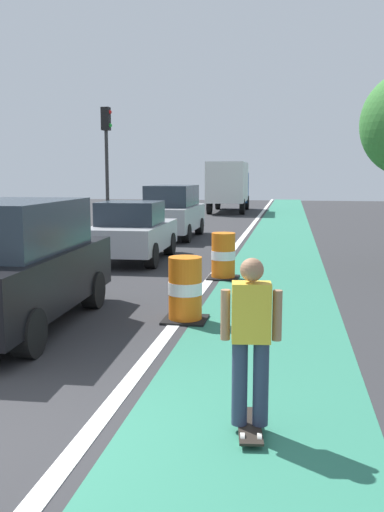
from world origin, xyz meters
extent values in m
cube|color=#2D755B|center=(2.40, 12.00, 0.00)|extent=(2.50, 80.00, 0.01)
cube|color=silver|center=(0.90, 12.00, 0.01)|extent=(0.20, 80.00, 0.01)
cube|color=black|center=(2.40, 0.59, 0.07)|extent=(0.32, 0.82, 0.02)
cylinder|color=silver|center=(2.51, 0.34, 0.06)|extent=(0.05, 0.11, 0.11)
cylinder|color=silver|center=(2.36, 0.32, 0.06)|extent=(0.05, 0.11, 0.11)
cylinder|color=silver|center=(2.45, 0.85, 0.06)|extent=(0.05, 0.11, 0.11)
cylinder|color=silver|center=(2.29, 0.83, 0.06)|extent=(0.05, 0.11, 0.11)
cylinder|color=#2D3851|center=(2.50, 0.60, 0.49)|extent=(0.15, 0.15, 0.82)
cylinder|color=#2D3851|center=(2.30, 0.57, 0.49)|extent=(0.15, 0.15, 0.82)
cube|color=gold|center=(2.40, 0.59, 1.18)|extent=(0.38, 0.26, 0.56)
cylinder|color=#9E7051|center=(2.64, 0.61, 1.15)|extent=(0.09, 0.09, 0.48)
cylinder|color=#9E7051|center=(2.16, 0.56, 1.15)|extent=(0.09, 0.09, 0.48)
sphere|color=#9E7051|center=(2.40, 0.59, 1.58)|extent=(0.22, 0.22, 0.22)
cube|color=black|center=(-1.58, 3.66, 0.79)|extent=(2.04, 4.68, 0.90)
cube|color=#232D38|center=(-1.58, 3.66, 1.64)|extent=(1.74, 2.92, 0.80)
cylinder|color=black|center=(-2.46, 5.05, 0.34)|extent=(0.31, 0.69, 0.68)
cylinder|color=black|center=(-0.82, 5.13, 0.34)|extent=(0.31, 0.69, 0.68)
cylinder|color=black|center=(-0.69, 2.28, 0.34)|extent=(0.31, 0.69, 0.68)
cube|color=#9EA0A5|center=(-1.70, 10.86, 0.70)|extent=(1.94, 4.15, 0.72)
cube|color=#232D38|center=(-1.69, 10.61, 1.38)|extent=(1.66, 1.76, 0.64)
cylinder|color=black|center=(-2.55, 12.11, 0.34)|extent=(0.30, 0.69, 0.68)
cylinder|color=black|center=(-0.91, 12.16, 0.34)|extent=(0.30, 0.69, 0.68)
cylinder|color=black|center=(-2.49, 9.57, 0.34)|extent=(0.30, 0.69, 0.68)
cylinder|color=black|center=(-0.85, 9.61, 0.34)|extent=(0.30, 0.69, 0.68)
cube|color=#9EA0A5|center=(-1.79, 16.73, 0.79)|extent=(1.86, 4.61, 0.90)
cube|color=#232D38|center=(-1.79, 16.73, 1.64)|extent=(1.63, 2.86, 0.80)
cylinder|color=black|center=(-2.61, 18.16, 0.34)|extent=(0.28, 0.68, 0.68)
cylinder|color=black|center=(-0.97, 18.16, 0.34)|extent=(0.28, 0.68, 0.68)
cylinder|color=black|center=(-2.62, 15.31, 0.34)|extent=(0.28, 0.68, 0.68)
cylinder|color=black|center=(-0.98, 15.30, 0.34)|extent=(0.28, 0.68, 0.68)
cylinder|color=orange|center=(1.03, 4.52, 0.25)|extent=(0.56, 0.56, 0.42)
cylinder|color=white|center=(1.03, 4.52, 0.57)|extent=(0.57, 0.57, 0.21)
cylinder|color=orange|center=(1.03, 4.52, 0.88)|extent=(0.56, 0.56, 0.42)
cube|color=black|center=(1.03, 4.52, 0.02)|extent=(0.73, 0.73, 0.04)
cylinder|color=orange|center=(1.19, 8.49, 0.25)|extent=(0.56, 0.56, 0.42)
cylinder|color=white|center=(1.19, 8.49, 0.57)|extent=(0.57, 0.57, 0.21)
cylinder|color=orange|center=(1.19, 8.49, 0.88)|extent=(0.56, 0.56, 0.42)
cube|color=black|center=(1.19, 8.49, 0.02)|extent=(0.73, 0.73, 0.04)
cube|color=silver|center=(-1.30, 31.63, 1.98)|extent=(2.44, 5.66, 2.50)
cube|color=#19478C|center=(-1.40, 35.47, 1.53)|extent=(2.25, 1.95, 2.10)
cylinder|color=black|center=(-2.42, 35.25, 0.48)|extent=(0.32, 0.97, 0.96)
cylinder|color=black|center=(-0.36, 35.30, 0.48)|extent=(0.32, 0.97, 0.96)
cylinder|color=black|center=(-2.30, 30.20, 0.48)|extent=(0.32, 0.97, 0.96)
cylinder|color=black|center=(-0.24, 30.25, 0.48)|extent=(0.32, 0.97, 0.96)
cylinder|color=#2D2D2D|center=(-4.60, 17.28, 2.10)|extent=(0.14, 0.14, 4.20)
cube|color=black|center=(-4.60, 17.28, 4.65)|extent=(0.32, 0.32, 0.90)
sphere|color=red|center=(-4.43, 17.28, 4.91)|extent=(0.16, 0.16, 0.16)
sphere|color=green|center=(-4.43, 17.28, 4.39)|extent=(0.16, 0.16, 0.16)
cylinder|color=#33333D|center=(-4.31, 12.31, 0.43)|extent=(0.20, 0.20, 0.86)
cube|color=gold|center=(-4.31, 12.31, 1.13)|extent=(0.34, 0.20, 0.54)
sphere|color=tan|center=(-4.31, 12.31, 1.51)|extent=(0.20, 0.20, 0.20)
camera|label=1|loc=(2.74, -4.48, 2.44)|focal=39.14mm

